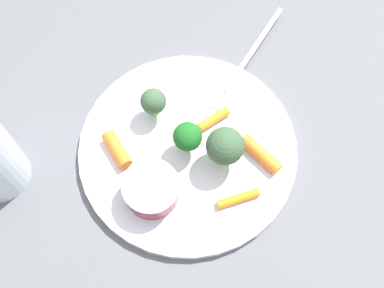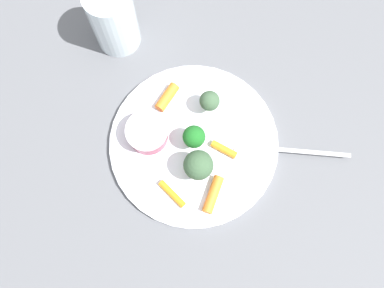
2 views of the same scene
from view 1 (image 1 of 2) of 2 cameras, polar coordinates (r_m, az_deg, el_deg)
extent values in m
plane|color=#5A5B60|center=(0.62, -0.47, -0.88)|extent=(2.40, 2.40, 0.00)
cylinder|color=white|center=(0.62, -0.48, -0.66)|extent=(0.27, 0.27, 0.01)
cylinder|color=maroon|center=(0.58, -4.61, -5.24)|extent=(0.06, 0.06, 0.03)
cylinder|color=silver|center=(0.56, -4.73, -4.69)|extent=(0.07, 0.07, 0.00)
cylinder|color=#95BD65|center=(0.60, 3.61, -1.29)|extent=(0.01, 0.01, 0.02)
sphere|color=#395739|center=(0.57, 3.77, -0.23)|extent=(0.04, 0.04, 0.04)
cylinder|color=#8AC56C|center=(0.60, -0.47, -0.07)|extent=(0.01, 0.01, 0.02)
sphere|color=#1B6321|center=(0.58, -0.49, 0.84)|extent=(0.03, 0.03, 0.03)
cylinder|color=#86C166|center=(0.63, -4.26, 3.90)|extent=(0.01, 0.01, 0.02)
sphere|color=#3C593D|center=(0.61, -4.40, 4.85)|extent=(0.03, 0.03, 0.03)
cylinder|color=orange|center=(0.62, 2.35, 2.91)|extent=(0.04, 0.02, 0.01)
cylinder|color=orange|center=(0.61, 7.78, -1.13)|extent=(0.02, 0.06, 0.02)
cylinder|color=orange|center=(0.59, 5.25, -6.17)|extent=(0.05, 0.03, 0.01)
cylinder|color=orange|center=(0.61, -8.49, -0.62)|extent=(0.03, 0.05, 0.02)
cube|color=#B9BBBF|center=(0.69, 7.05, 10.66)|extent=(0.15, 0.03, 0.00)
cube|color=#B9BBBF|center=(0.64, 3.56, 4.82)|extent=(0.03, 0.01, 0.00)
cube|color=#B9BBBF|center=(0.64, 3.30, 4.96)|extent=(0.03, 0.01, 0.00)
cube|color=#B9BBBF|center=(0.64, 3.03, 5.10)|extent=(0.03, 0.01, 0.00)
cube|color=#B9BBBF|center=(0.64, 2.77, 5.24)|extent=(0.03, 0.01, 0.00)
camera|label=2|loc=(0.23, 86.62, 49.28)|focal=38.62mm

